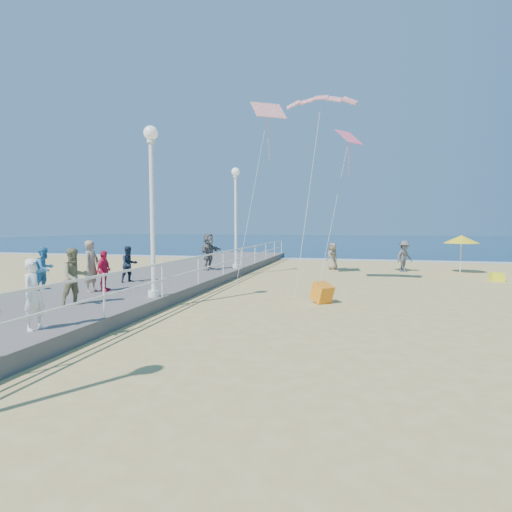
% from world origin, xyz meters
% --- Properties ---
extents(ground, '(160.00, 160.00, 0.00)m').
position_xyz_m(ground, '(0.00, 0.00, 0.00)').
color(ground, tan).
rests_on(ground, ground).
extents(ocean, '(160.00, 90.00, 0.05)m').
position_xyz_m(ocean, '(0.00, 65.00, 0.01)').
color(ocean, '#0C2849').
rests_on(ocean, ground).
extents(surf_line, '(160.00, 1.20, 0.04)m').
position_xyz_m(surf_line, '(0.00, 20.50, 0.03)').
color(surf_line, silver).
rests_on(surf_line, ground).
extents(boardwalk, '(5.00, 44.00, 0.40)m').
position_xyz_m(boardwalk, '(-7.50, 0.00, 0.20)').
color(boardwalk, slate).
rests_on(boardwalk, ground).
extents(railing, '(0.05, 42.00, 0.55)m').
position_xyz_m(railing, '(-5.05, 0.00, 1.25)').
color(railing, white).
rests_on(railing, boardwalk).
extents(lamp_post_mid, '(0.44, 0.44, 5.32)m').
position_xyz_m(lamp_post_mid, '(-5.35, 0.00, 3.66)').
color(lamp_post_mid, white).
rests_on(lamp_post_mid, boardwalk).
extents(lamp_post_far, '(0.44, 0.44, 5.32)m').
position_xyz_m(lamp_post_far, '(-5.35, 9.00, 3.66)').
color(lamp_post_far, white).
rests_on(lamp_post_far, boardwalk).
extents(woman_holding_toddler, '(0.39, 0.57, 1.54)m').
position_xyz_m(woman_holding_toddler, '(-5.82, -4.33, 1.17)').
color(woman_holding_toddler, white).
rests_on(woman_holding_toddler, boardwalk).
extents(toddler_held, '(0.37, 0.46, 0.93)m').
position_xyz_m(toddler_held, '(-5.67, -4.18, 1.71)').
color(toddler_held, teal).
rests_on(toddler_held, boardwalk).
extents(spectator_1, '(0.89, 0.98, 1.62)m').
position_xyz_m(spectator_1, '(-6.83, -1.79, 1.21)').
color(spectator_1, gray).
rests_on(spectator_1, boardwalk).
extents(spectator_3, '(0.43, 0.85, 1.40)m').
position_xyz_m(spectator_3, '(-7.52, 0.54, 1.10)').
color(spectator_3, '#D61A47').
rests_on(spectator_3, boardwalk).
extents(spectator_5, '(0.85, 1.82, 1.89)m').
position_xyz_m(spectator_5, '(-6.45, 7.83, 1.34)').
color(spectator_5, slate).
rests_on(spectator_5, boardwalk).
extents(spectator_6, '(0.45, 0.66, 1.76)m').
position_xyz_m(spectator_6, '(-7.82, 0.31, 1.28)').
color(spectator_6, gray).
rests_on(spectator_6, boardwalk).
extents(spectator_7, '(0.84, 0.88, 1.44)m').
position_xyz_m(spectator_7, '(-7.91, 2.76, 1.12)').
color(spectator_7, '#192337').
rests_on(spectator_7, boardwalk).
extents(beach_walker_a, '(1.31, 1.30, 1.81)m').
position_xyz_m(beach_walker_a, '(3.60, 12.93, 0.91)').
color(beach_walker_a, '#57585C').
rests_on(beach_walker_a, ground).
extents(beach_walker_c, '(0.94, 0.91, 1.63)m').
position_xyz_m(beach_walker_c, '(-0.48, 13.15, 0.81)').
color(beach_walker_c, gray).
rests_on(beach_walker_c, ground).
extents(box_kite, '(0.88, 0.89, 0.74)m').
position_xyz_m(box_kite, '(-0.23, 2.24, 0.30)').
color(box_kite, '#E54B0D').
rests_on(box_kite, ground).
extents(beach_umbrella, '(1.90, 1.90, 2.14)m').
position_xyz_m(beach_umbrella, '(6.59, 12.99, 1.91)').
color(beach_umbrella, white).
rests_on(beach_umbrella, ground).
extents(beach_chair_right, '(0.55, 0.55, 0.40)m').
position_xyz_m(beach_chair_right, '(7.47, 9.88, 0.20)').
color(beach_chair_right, '#F4F81A').
rests_on(beach_chair_right, ground).
extents(kite_parafoil, '(2.91, 0.94, 0.65)m').
position_xyz_m(kite_parafoil, '(-0.61, 5.23, 7.80)').
color(kite_parafoil, red).
extents(kite_diamond_pink, '(1.40, 1.45, 0.77)m').
position_xyz_m(kite_diamond_pink, '(0.46, 9.11, 7.01)').
color(kite_diamond_pink, '#F85B85').
extents(kite_diamond_redwhite, '(1.83, 1.71, 0.97)m').
position_xyz_m(kite_diamond_redwhite, '(-3.22, 7.31, 8.06)').
color(kite_diamond_redwhite, red).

